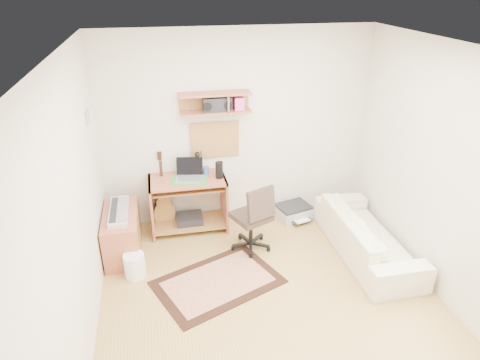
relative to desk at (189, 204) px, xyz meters
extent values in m
cube|color=#AE8948|center=(0.72, -1.73, -0.38)|extent=(3.60, 4.00, 0.01)
cube|color=white|center=(0.72, -1.73, 2.23)|extent=(3.60, 4.00, 0.01)
cube|color=beige|center=(0.72, 0.28, 0.93)|extent=(3.60, 0.01, 2.60)
cube|color=beige|center=(-1.09, -1.73, 0.93)|extent=(0.01, 4.00, 2.60)
cube|color=beige|center=(2.52, -1.73, 0.93)|extent=(0.01, 4.00, 2.60)
cube|color=#A95A3B|center=(0.42, 0.15, 1.32)|extent=(0.90, 0.25, 0.26)
cube|color=#AD7B56|center=(0.42, 0.25, 0.79)|extent=(0.64, 0.03, 0.49)
cube|color=#4C8CBF|center=(-1.07, -0.23, 1.34)|extent=(0.02, 0.20, 0.15)
cylinder|color=black|center=(0.42, -0.05, 0.49)|extent=(0.10, 0.10, 0.22)
cylinder|color=#3656A2|center=(0.26, 0.10, 0.43)|extent=(0.08, 0.08, 0.11)
cube|color=black|center=(0.44, 0.15, 1.30)|extent=(0.36, 0.16, 0.18)
cube|color=tan|center=(0.20, -1.22, -0.37)|extent=(1.58, 1.34, 0.02)
cube|color=#A95A3B|center=(-0.86, -0.39, -0.10)|extent=(0.40, 0.90, 0.55)
cube|color=#B2B5BA|center=(-0.86, -0.39, 0.21)|extent=(0.22, 0.70, 0.06)
cylinder|color=white|center=(-0.72, -0.91, -0.23)|extent=(0.27, 0.27, 0.29)
cube|color=#A5A8AA|center=(1.48, 0.00, -0.29)|extent=(0.55, 0.48, 0.18)
imported|color=beige|center=(2.10, -1.01, -0.02)|extent=(0.52, 1.79, 0.70)
camera|label=1|loc=(-0.32, -5.05, 2.79)|focal=32.05mm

